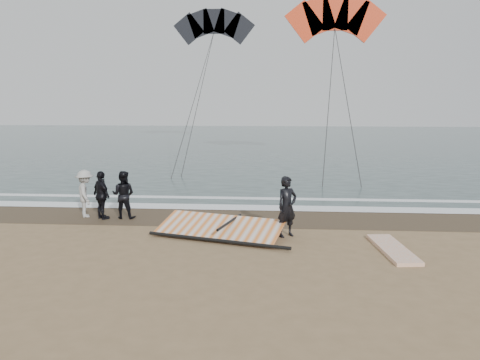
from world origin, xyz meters
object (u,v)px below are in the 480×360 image
at_px(board_white, 393,249).
at_px(sail_rig, 218,229).
at_px(man_main, 287,207).
at_px(board_cream, 209,225).

xyz_separation_m(board_white, sail_rig, (-4.99, 1.19, 0.14)).
bearing_deg(man_main, board_cream, 123.94).
distance_m(man_main, sail_rig, 2.22).
bearing_deg(board_white, man_main, 151.65).
bearing_deg(board_cream, board_white, 2.27).
bearing_deg(man_main, board_white, -56.96).
bearing_deg(board_white, sail_rig, 160.53).
bearing_deg(sail_rig, board_cream, 113.82).
height_order(board_white, sail_rig, sail_rig).
xyz_separation_m(man_main, sail_rig, (-2.10, 0.00, -0.73)).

